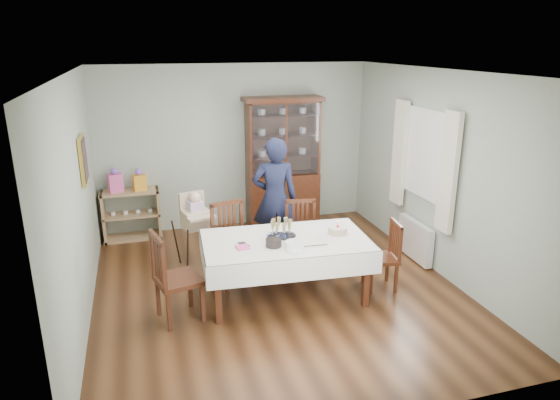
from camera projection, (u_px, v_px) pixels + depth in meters
name	position (u px, v px, depth m)	size (l,w,h in m)	color
floor	(277.00, 288.00, 6.42)	(5.00, 5.00, 0.00)	#593319
room_shell	(265.00, 150.00, 6.39)	(5.00, 5.00, 5.00)	#9EAA99
dining_table	(286.00, 268.00, 6.10)	(2.07, 1.28, 0.76)	#4B2412
china_cabinet	(283.00, 161.00, 8.34)	(1.30, 0.48, 2.18)	#4B2412
sideboard	(132.00, 215.00, 7.92)	(0.90, 0.38, 0.80)	tan
picture_frame	(83.00, 160.00, 6.06)	(0.04, 0.48, 0.58)	gold
window	(426.00, 155.00, 6.81)	(0.04, 1.02, 1.22)	white
curtain_left	(449.00, 173.00, 6.26)	(0.07, 0.30, 1.55)	silver
curtain_right	(399.00, 153.00, 7.40)	(0.07, 0.30, 1.55)	silver
radiator	(415.00, 240.00, 7.18)	(0.10, 0.80, 0.55)	white
chair_far_left	(234.00, 260.00, 6.49)	(0.56, 0.56, 1.06)	#4B2412
chair_far_right	(302.00, 251.00, 6.83)	(0.51, 0.51, 0.97)	#4B2412
chair_end_left	(178.00, 294.00, 5.61)	(0.58, 0.58, 1.06)	#4B2412
chair_end_right	(381.00, 269.00, 6.36)	(0.45, 0.45, 0.88)	#4B2412
woman	(275.00, 199.00, 7.11)	(0.65, 0.42, 1.77)	black
high_chair	(197.00, 237.00, 6.95)	(0.58, 0.58, 1.08)	black
champagne_tray	(281.00, 232.00, 6.03)	(0.36, 0.36, 0.22)	silver
birthday_cake	(338.00, 231.00, 6.12)	(0.27, 0.27, 0.18)	white
plate_stack_dark	(274.00, 243.00, 5.77)	(0.19, 0.19, 0.09)	black
plate_stack_white	(294.00, 246.00, 5.68)	(0.22, 0.22, 0.09)	white
napkin_stack	(243.00, 247.00, 5.72)	(0.14, 0.14, 0.02)	#E3539B
cutlery	(241.00, 245.00, 5.81)	(0.11, 0.16, 0.01)	silver
cake_knife	(316.00, 246.00, 5.78)	(0.28, 0.03, 0.01)	silver
gift_bag_pink	(115.00, 181.00, 7.68)	(0.24, 0.18, 0.39)	#E3539B
gift_bag_orange	(139.00, 180.00, 7.78)	(0.22, 0.17, 0.35)	orange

